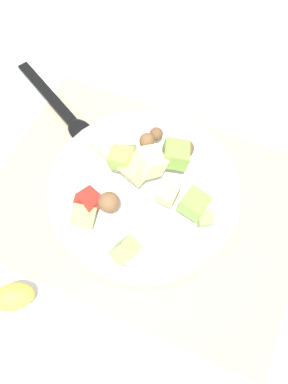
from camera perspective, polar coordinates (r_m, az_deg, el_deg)
name	(u,v)px	position (r m, az deg, el deg)	size (l,w,h in m)	color
ground_plane	(146,202)	(0.62, 0.26, -1.44)	(2.40, 2.40, 0.00)	silver
placemat	(146,201)	(0.61, 0.27, -1.32)	(0.46, 0.34, 0.01)	tan
salad_bowl	(144,193)	(0.58, -0.03, -0.15)	(0.26, 0.26, 0.11)	white
serving_spoon	(66,115)	(0.70, -10.69, 10.47)	(0.20, 0.13, 0.01)	black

